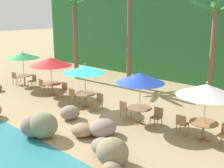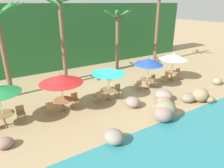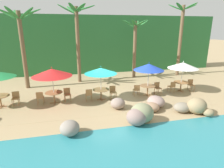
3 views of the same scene
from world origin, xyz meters
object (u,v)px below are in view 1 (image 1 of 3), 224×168
object	(u,v)px
umbrella_green	(22,55)
chair_blue_seaward	(157,116)
dining_table_teal	(85,96)
umbrella_white	(206,90)
chair_red_inland	(43,85)
dining_table_blue	(140,110)
palm_tree_third	(214,35)
chair_red_seaward	(63,89)
chair_teal_seaward	(99,100)
dining_table_green	(24,77)
umbrella_red	(51,62)
umbrella_blue	(140,78)
palm_tree_second	(130,19)
umbrella_teal	(85,69)
chair_blue_inland	(125,108)
chair_teal_inland	(73,95)
chair_green_inland	(15,77)
chair_white_inland	(182,123)
dining_table_red	(52,85)
palm_tree_nearest	(75,21)
chair_green_seaward	(33,80)
dining_table_white	(203,125)

from	to	relation	value
umbrella_green	chair_blue_seaward	xyz separation A→B (m)	(10.52, 0.09, -1.57)
dining_table_teal	umbrella_white	bearing A→B (deg)	3.66
chair_red_inland	dining_table_blue	distance (m)	7.35
chair_blue_seaward	palm_tree_third	world-z (taller)	palm_tree_third
chair_red_inland	chair_red_seaward	bearing A→B (deg)	9.47
chair_teal_seaward	palm_tree_third	size ratio (longest dim) A/B	0.16
dining_table_green	umbrella_red	xyz separation A→B (m)	(3.18, -0.07, 1.43)
umbrella_blue	palm_tree_second	bearing A→B (deg)	133.25
umbrella_teal	chair_blue_inland	xyz separation A→B (m)	(2.58, 0.10, -1.51)
dining_table_green	chair_teal_inland	world-z (taller)	chair_teal_inland
chair_green_inland	palm_tree_second	bearing A→B (deg)	39.88
chair_teal_inland	chair_white_inland	distance (m)	6.32
dining_table_teal	chair_blue_inland	size ratio (longest dim) A/B	1.26
dining_table_red	umbrella_red	bearing A→B (deg)	90.00
chair_blue_seaward	umbrella_teal	bearing A→B (deg)	-176.44
dining_table_green	chair_red_seaward	world-z (taller)	chair_red_seaward
palm_tree_nearest	palm_tree_third	size ratio (longest dim) A/B	1.13
umbrella_red	dining_table_blue	distance (m)	6.65
umbrella_blue	dining_table_blue	distance (m)	1.49
umbrella_red	dining_table_red	size ratio (longest dim) A/B	2.27
palm_tree_second	chair_white_inland	bearing A→B (deg)	-35.57
chair_green_seaward	chair_red_seaward	bearing A→B (deg)	0.10
dining_table_white	chair_white_inland	bearing A→B (deg)	-169.85
umbrella_blue	palm_tree_third	size ratio (longest dim) A/B	0.45
chair_white_inland	palm_tree_second	bearing A→B (deg)	144.43
chair_blue_seaward	palm_tree_second	distance (m)	8.13
dining_table_green	umbrella_white	distance (m)	12.63
dining_table_blue	palm_tree_nearest	size ratio (longest dim) A/B	0.18
dining_table_red	umbrella_white	distance (m)	9.48
chair_red_seaward	palm_tree_third	xyz separation A→B (m)	(6.51, 5.19, 3.14)
palm_tree_third	chair_teal_seaward	bearing A→B (deg)	-122.48
palm_tree_nearest	chair_green_seaward	bearing A→B (deg)	-90.20
umbrella_green	dining_table_red	distance (m)	3.51
dining_table_red	chair_blue_seaward	xyz separation A→B (m)	(7.34, 0.16, -0.10)
dining_table_red	chair_red_inland	bearing A→B (deg)	-174.51
chair_red_seaward	dining_table_teal	world-z (taller)	chair_red_seaward
dining_table_white	palm_tree_nearest	size ratio (longest dim) A/B	0.18
chair_teal_seaward	dining_table_blue	world-z (taller)	chair_teal_seaward
dining_table_teal	chair_blue_inland	xyz separation A→B (m)	(2.58, 0.10, -0.10)
dining_table_blue	umbrella_white	xyz separation A→B (m)	(2.87, 0.28, 1.42)
chair_green_inland	dining_table_red	bearing A→B (deg)	1.77
dining_table_green	chair_blue_seaward	size ratio (longest dim) A/B	1.26
umbrella_green	dining_table_white	world-z (taller)	umbrella_green
umbrella_white	palm_tree_second	world-z (taller)	palm_tree_second
umbrella_teal	chair_white_inland	xyz separation A→B (m)	(5.46, 0.25, -1.51)
umbrella_teal	chair_teal_seaward	size ratio (longest dim) A/B	2.68
chair_green_seaward	chair_blue_inland	bearing A→B (deg)	-1.39
chair_teal_seaward	palm_tree_nearest	world-z (taller)	palm_tree_nearest
chair_green_inland	chair_green_seaward	bearing A→B (deg)	10.71
umbrella_green	chair_green_seaward	size ratio (longest dim) A/B	2.74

